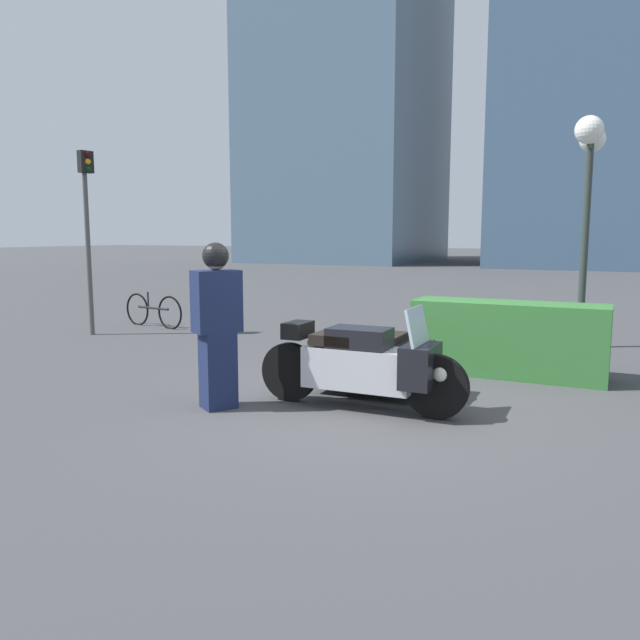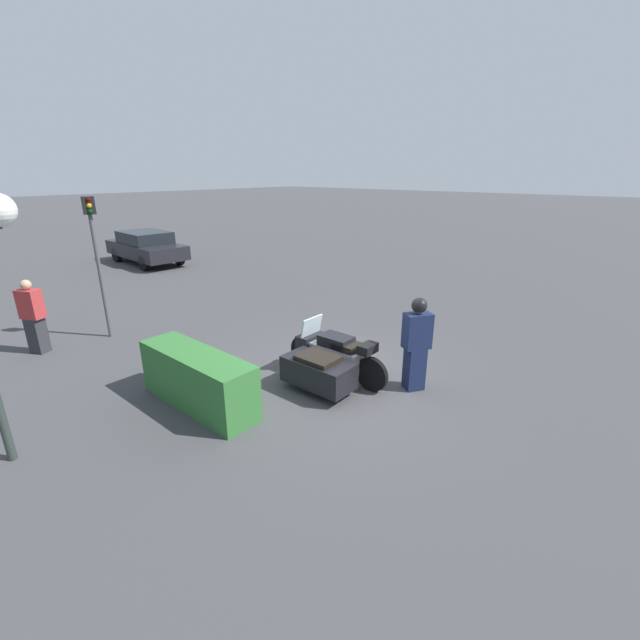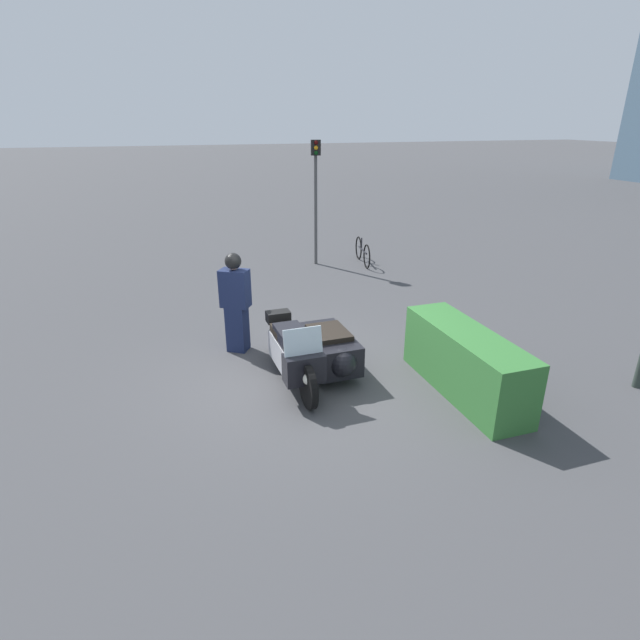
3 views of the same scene
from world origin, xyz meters
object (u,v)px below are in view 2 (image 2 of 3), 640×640
at_px(pedestrian_bystander, 33,317).
at_px(traffic_light_near, 96,248).
at_px(police_motorcycle, 323,362).
at_px(officer_rider, 416,342).
at_px(parked_car_background, 146,246).
at_px(hedge_bush_curbside, 198,379).

bearing_deg(pedestrian_bystander, traffic_light_near, -34.89).
bearing_deg(police_motorcycle, officer_rider, -146.76).
bearing_deg(officer_rider, police_motorcycle, 67.47).
height_order(police_motorcycle, traffic_light_near, traffic_light_near).
bearing_deg(pedestrian_bystander, parked_car_background, 23.48).
xyz_separation_m(traffic_light_near, pedestrian_bystander, (0.27, 1.51, -1.40)).
height_order(traffic_light_near, pedestrian_bystander, traffic_light_near).
relative_size(traffic_light_near, parked_car_background, 0.76).
distance_m(police_motorcycle, pedestrian_bystander, 6.78).
relative_size(police_motorcycle, parked_car_background, 0.53).
bearing_deg(police_motorcycle, pedestrian_bystander, 26.23).
distance_m(police_motorcycle, officer_rider, 1.83).
xyz_separation_m(officer_rider, parked_car_background, (15.10, -2.68, -0.20)).
xyz_separation_m(police_motorcycle, officer_rider, (-1.45, -1.00, 0.49)).
relative_size(hedge_bush_curbside, pedestrian_bystander, 1.47).
xyz_separation_m(police_motorcycle, parked_car_background, (13.64, -3.68, 0.29)).
xyz_separation_m(hedge_bush_curbside, parked_car_background, (12.48, -5.75, 0.26)).
distance_m(officer_rider, pedestrian_bystander, 8.52).
distance_m(hedge_bush_curbside, pedestrian_bystander, 4.97).
distance_m(traffic_light_near, pedestrian_bystander, 2.07).
distance_m(hedge_bush_curbside, parked_car_background, 13.74).
bearing_deg(parked_car_background, traffic_light_near, 148.84).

